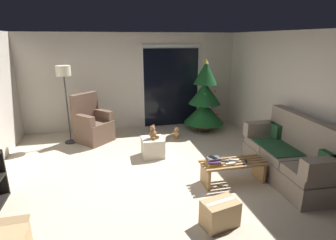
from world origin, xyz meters
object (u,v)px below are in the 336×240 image
at_px(floor_lamp, 64,78).
at_px(teddy_bear_chestnut, 153,133).
at_px(ottoman, 153,147).
at_px(remote_graphite, 224,161).
at_px(remote_black, 245,163).
at_px(christmas_tree, 205,100).
at_px(book_stack, 214,161).
at_px(remote_silver, 234,160).
at_px(armchair, 92,125).
at_px(teddy_bear_honey_by_tree, 176,133).
at_px(couch, 291,156).
at_px(remote_white, 231,164).
at_px(cardboard_box_taped_mid_floor, 220,213).
at_px(coffee_table, 233,169).
at_px(cell_phone, 213,157).

distance_m(floor_lamp, teddy_bear_chestnut, 2.35).
bearing_deg(ottoman, remote_graphite, -53.59).
distance_m(remote_black, teddy_bear_chestnut, 1.93).
xyz_separation_m(remote_black, christmas_tree, (0.32, 2.76, 0.44)).
xyz_separation_m(book_stack, ottoman, (-0.76, 1.37, -0.24)).
distance_m(remote_silver, ottoman, 1.77).
height_order(armchair, teddy_bear_chestnut, armchair).
bearing_deg(teddy_bear_honey_by_tree, remote_silver, -79.93).
relative_size(couch, floor_lamp, 1.11).
bearing_deg(couch, floor_lamp, 146.04).
height_order(remote_white, cardboard_box_taped_mid_floor, remote_white).
bearing_deg(remote_silver, book_stack, -57.09).
relative_size(remote_black, book_stack, 0.58).
height_order(book_stack, floor_lamp, floor_lamp).
distance_m(couch, christmas_tree, 2.82).
xyz_separation_m(coffee_table, remote_graphite, (-0.15, 0.04, 0.14)).
height_order(couch, floor_lamp, floor_lamp).
bearing_deg(armchair, remote_black, -46.44).
bearing_deg(remote_graphite, armchair, 71.25).
relative_size(cell_phone, floor_lamp, 0.08).
xyz_separation_m(couch, remote_white, (-1.14, -0.01, -0.01)).
height_order(couch, remote_silver, couch).
height_order(floor_lamp, ottoman, floor_lamp).
height_order(remote_white, floor_lamp, floor_lamp).
bearing_deg(cell_phone, couch, -26.91).
bearing_deg(teddy_bear_honey_by_tree, remote_black, -77.53).
distance_m(remote_white, remote_graphite, 0.13).
xyz_separation_m(christmas_tree, floor_lamp, (-3.34, -0.09, 0.67)).
xyz_separation_m(armchair, teddy_bear_honey_by_tree, (1.98, -0.25, -0.28)).
bearing_deg(floor_lamp, couch, -33.96).
bearing_deg(coffee_table, armchair, 132.80).
height_order(remote_silver, teddy_bear_honey_by_tree, remote_silver).
height_order(teddy_bear_chestnut, teddy_bear_honey_by_tree, teddy_bear_chestnut).
distance_m(remote_graphite, armchair, 3.33).
bearing_deg(couch, coffee_table, 176.23).
bearing_deg(cell_phone, remote_silver, -19.63).
height_order(remote_black, remote_white, same).
height_order(cell_phone, floor_lamp, floor_lamp).
bearing_deg(coffee_table, couch, -3.77).
xyz_separation_m(coffee_table, book_stack, (-0.36, -0.01, 0.18)).
bearing_deg(christmas_tree, teddy_bear_chestnut, -140.74).
xyz_separation_m(ottoman, cardboard_box_taped_mid_floor, (0.46, -2.33, -0.02)).
xyz_separation_m(couch, armchair, (-3.40, 2.61, 0.00)).
relative_size(remote_silver, remote_black, 1.00).
distance_m(remote_black, cell_phone, 0.55).
relative_size(remote_silver, christmas_tree, 0.08).
distance_m(remote_white, cell_phone, 0.31).
xyz_separation_m(remote_graphite, floor_lamp, (-2.71, 2.52, 1.11)).
bearing_deg(floor_lamp, teddy_bear_chestnut, -34.79).
distance_m(floor_lamp, cardboard_box_taped_mid_floor, 4.37).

